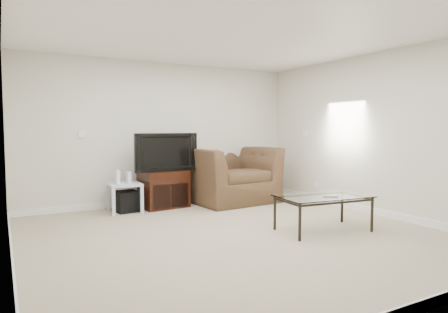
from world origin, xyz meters
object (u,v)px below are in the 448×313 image
recliner (230,165)px  subwoofer (126,201)px  tv_stand (164,189)px  television (164,152)px  side_table (125,198)px  coffee_table (323,213)px

recliner → subwoofer: bearing=174.9°
tv_stand → television: 0.63m
side_table → coffee_table: side_table is taller
tv_stand → recliner: recliner is taller
subwoofer → television: bearing=1.4°
side_table → coffee_table: (1.94, -2.43, -0.00)m
side_table → subwoofer: bearing=30.6°
subwoofer → coffee_table: (1.91, -2.45, 0.07)m
subwoofer → coffee_table: 3.11m
side_table → subwoofer: (0.03, 0.02, -0.07)m
coffee_table → recliner: bearing=89.9°
subwoofer → coffee_table: coffee_table is taller
side_table → subwoofer: 0.08m
television → side_table: television is taller
coffee_table → tv_stand: bearing=116.7°
television → subwoofer: size_ratio=3.02×
coffee_table → television: bearing=117.0°
side_table → coffee_table: bearing=-51.4°
tv_stand → side_table: 0.69m
subwoofer → recliner: recliner is taller
recliner → coffee_table: 2.47m
side_table → recliner: bearing=0.0°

